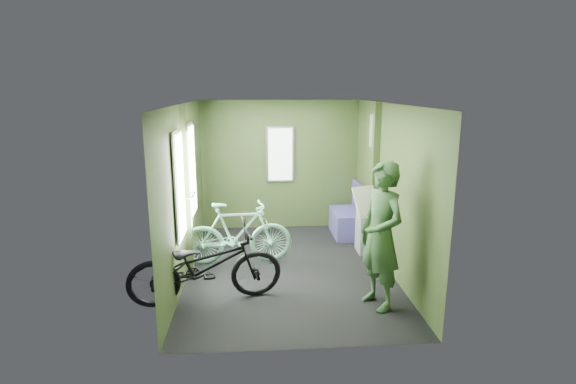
# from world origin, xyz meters

# --- Properties ---
(room) EXTENTS (4.00, 4.02, 2.31)m
(room) POSITION_xyz_m (-0.04, 0.04, 1.44)
(room) COLOR black
(room) RESTS_ON ground
(bicycle_black) EXTENTS (1.92, 1.08, 1.03)m
(bicycle_black) POSITION_xyz_m (-1.05, -0.94, 0.00)
(bicycle_black) COLOR black
(bicycle_black) RESTS_ON ground
(bicycle_mint) EXTENTS (1.62, 0.67, 1.01)m
(bicycle_mint) POSITION_xyz_m (-0.72, 0.23, 0.00)
(bicycle_mint) COLOR #89D3B2
(bicycle_mint) RESTS_ON ground
(passenger) EXTENTS (0.63, 0.79, 1.72)m
(passenger) POSITION_xyz_m (0.97, -1.16, 0.86)
(passenger) COLOR #33552E
(passenger) RESTS_ON ground
(waste_box) EXTENTS (0.27, 0.38, 0.93)m
(waste_box) POSITION_xyz_m (1.26, 0.61, 0.46)
(waste_box) COLOR slate
(waste_box) RESTS_ON ground
(bench_seat) EXTENTS (0.48, 0.86, 0.91)m
(bench_seat) POSITION_xyz_m (1.14, 1.45, 0.27)
(bench_seat) COLOR navy
(bench_seat) RESTS_ON ground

